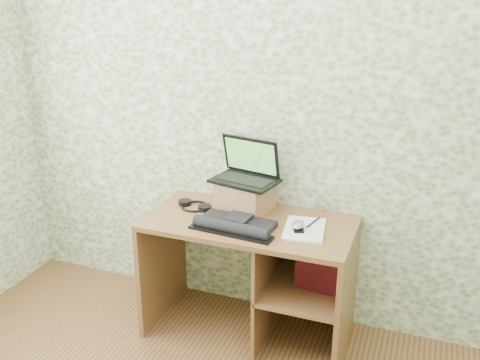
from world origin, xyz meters
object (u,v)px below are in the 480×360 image
at_px(desk, 263,262).
at_px(riser, 245,196).
at_px(keyboard, 235,225).
at_px(laptop, 247,171).
at_px(notepad, 304,229).

distance_m(desk, riser, 0.41).
distance_m(riser, keyboard, 0.28).
bearing_deg(riser, laptop, 90.00).
distance_m(keyboard, notepad, 0.39).
bearing_deg(desk, laptop, 135.44).
bearing_deg(desk, notepad, -9.30).
height_order(desk, laptop, laptop).
relative_size(desk, keyboard, 2.45).
distance_m(riser, notepad, 0.44).
relative_size(desk, laptop, 2.87).
height_order(desk, riser, riser).
relative_size(laptop, notepad, 1.35).
relative_size(desk, notepad, 3.88).
xyz_separation_m(desk, laptop, (-0.16, 0.16, 0.50)).
height_order(laptop, notepad, laptop).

